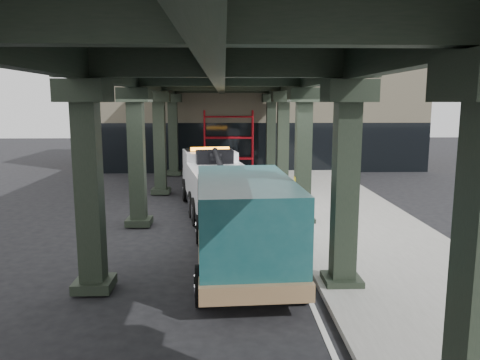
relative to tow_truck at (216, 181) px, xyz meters
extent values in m
plane|color=black|center=(0.61, -4.34, -1.29)|extent=(90.00, 90.00, 0.00)
cube|color=gray|center=(5.11, -2.34, -1.21)|extent=(5.00, 40.00, 0.15)
cube|color=silver|center=(2.31, -2.34, -1.28)|extent=(0.12, 38.00, 0.01)
cube|color=black|center=(3.21, -8.34, 1.21)|extent=(0.55, 0.55, 5.00)
cube|color=black|center=(3.21, -8.34, 3.46)|extent=(1.10, 1.10, 0.50)
cube|color=black|center=(3.21, -8.34, -1.11)|extent=(0.90, 0.90, 0.24)
cube|color=black|center=(3.21, -2.34, 1.21)|extent=(0.55, 0.55, 5.00)
cube|color=black|center=(3.21, -2.34, 3.46)|extent=(1.10, 1.10, 0.50)
cube|color=black|center=(3.21, -2.34, -1.11)|extent=(0.90, 0.90, 0.24)
cube|color=black|center=(3.21, 3.66, 1.21)|extent=(0.55, 0.55, 5.00)
cube|color=black|center=(3.21, 3.66, 3.46)|extent=(1.10, 1.10, 0.50)
cube|color=black|center=(3.21, 3.66, -1.11)|extent=(0.90, 0.90, 0.24)
cube|color=black|center=(3.21, 9.66, 1.21)|extent=(0.55, 0.55, 5.00)
cube|color=black|center=(3.21, 9.66, 3.46)|extent=(1.10, 1.10, 0.50)
cube|color=black|center=(3.21, 9.66, -1.11)|extent=(0.90, 0.90, 0.24)
cube|color=black|center=(-2.79, -8.34, 1.21)|extent=(0.55, 0.55, 5.00)
cube|color=black|center=(-2.79, -8.34, 3.46)|extent=(1.10, 1.10, 0.50)
cube|color=black|center=(-2.79, -8.34, -1.11)|extent=(0.90, 0.90, 0.24)
cube|color=black|center=(-2.79, -2.34, 1.21)|extent=(0.55, 0.55, 5.00)
cube|color=black|center=(-2.79, -2.34, 3.46)|extent=(1.10, 1.10, 0.50)
cube|color=black|center=(-2.79, -2.34, -1.11)|extent=(0.90, 0.90, 0.24)
cube|color=black|center=(-2.79, 3.66, 1.21)|extent=(0.55, 0.55, 5.00)
cube|color=black|center=(-2.79, 3.66, 3.46)|extent=(1.10, 1.10, 0.50)
cube|color=black|center=(-2.79, 3.66, -1.11)|extent=(0.90, 0.90, 0.24)
cube|color=black|center=(-2.79, 9.66, 1.21)|extent=(0.55, 0.55, 5.00)
cube|color=black|center=(-2.79, 9.66, 3.46)|extent=(1.10, 1.10, 0.50)
cube|color=black|center=(-2.79, 9.66, -1.11)|extent=(0.90, 0.90, 0.24)
cube|color=black|center=(3.21, -2.34, 4.26)|extent=(0.35, 32.00, 1.10)
cube|color=black|center=(-2.79, -2.34, 4.26)|extent=(0.35, 32.00, 1.10)
cube|color=black|center=(0.21, -2.34, 4.26)|extent=(0.35, 32.00, 1.10)
cube|color=black|center=(0.21, -2.34, 4.96)|extent=(7.40, 32.00, 0.30)
cube|color=#C6B793|center=(2.61, 15.66, 2.71)|extent=(22.00, 10.00, 8.00)
cylinder|color=#A90D16|center=(-0.89, 10.56, 0.71)|extent=(0.08, 0.08, 4.00)
cylinder|color=#A90D16|center=(-0.89, 9.76, 0.71)|extent=(0.08, 0.08, 4.00)
cylinder|color=#A90D16|center=(2.11, 10.56, 0.71)|extent=(0.08, 0.08, 4.00)
cylinder|color=#A90D16|center=(2.11, 9.76, 0.71)|extent=(0.08, 0.08, 4.00)
cylinder|color=#A90D16|center=(0.61, 10.56, -0.29)|extent=(3.00, 0.08, 0.08)
cylinder|color=#A90D16|center=(0.61, 10.56, 1.01)|extent=(3.00, 0.08, 0.08)
cylinder|color=#A90D16|center=(0.61, 10.56, 2.31)|extent=(3.00, 0.08, 0.08)
cube|color=black|center=(0.08, -0.49, -0.62)|extent=(2.13, 7.22, 0.24)
cube|color=white|center=(-0.32, 1.91, 0.19)|extent=(2.59, 2.63, 1.72)
cube|color=white|center=(-0.49, 2.90, -0.29)|extent=(2.32, 1.03, 0.86)
cube|color=black|center=(-0.36, 2.15, 0.67)|extent=(2.28, 1.57, 0.81)
cube|color=white|center=(0.26, -1.57, 0.00)|extent=(3.05, 5.09, 1.34)
cube|color=orange|center=(-0.29, 1.72, 1.14)|extent=(1.74, 0.55, 0.15)
cube|color=black|center=(-0.05, 0.31, 0.95)|extent=(1.60, 0.82, 0.57)
cylinder|color=black|center=(0.23, -1.38, 0.72)|extent=(0.78, 3.33, 1.28)
cube|color=black|center=(0.67, -3.97, -0.96)|extent=(0.50, 1.37, 0.17)
cube|color=black|center=(0.78, -4.63, -1.00)|extent=(1.55, 0.49, 0.17)
cylinder|color=black|center=(-1.40, 2.02, -0.76)|extent=(0.50, 1.09, 1.05)
cylinder|color=silver|center=(-1.40, 2.02, -0.76)|extent=(0.46, 0.63, 0.58)
cylinder|color=black|center=(0.67, 2.37, -0.76)|extent=(0.50, 1.09, 1.05)
cylinder|color=silver|center=(0.67, 2.37, -0.76)|extent=(0.46, 0.63, 0.58)
cylinder|color=black|center=(-0.88, -1.09, -0.76)|extent=(0.50, 1.09, 1.05)
cylinder|color=silver|center=(-0.88, -1.09, -0.76)|extent=(0.46, 0.63, 0.58)
cylinder|color=black|center=(1.19, -0.74, -0.76)|extent=(0.50, 1.09, 1.05)
cylinder|color=silver|center=(1.19, -0.74, -0.76)|extent=(0.46, 0.63, 0.58)
cylinder|color=black|center=(-0.68, -2.31, -0.76)|extent=(0.50, 1.09, 1.05)
cylinder|color=silver|center=(-0.68, -2.31, -0.76)|extent=(0.46, 0.63, 0.58)
cylinder|color=black|center=(1.40, -1.96, -0.76)|extent=(0.50, 1.09, 1.05)
cylinder|color=silver|center=(1.40, -1.96, -0.76)|extent=(0.46, 0.63, 0.58)
cube|color=#134346|center=(0.71, -4.44, -0.23)|extent=(2.35, 1.35, 1.01)
cube|color=#134346|center=(0.88, -7.50, 0.22)|extent=(2.62, 5.15, 2.18)
cube|color=olive|center=(0.85, -7.06, -0.68)|extent=(2.73, 6.37, 0.39)
cube|color=black|center=(0.73, -4.88, 0.66)|extent=(2.20, 0.60, 0.93)
cube|color=black|center=(0.86, -7.17, 0.78)|extent=(2.59, 4.14, 0.61)
cube|color=silver|center=(0.68, -3.85, -0.68)|extent=(2.24, 0.26, 0.34)
cylinder|color=black|center=(-0.40, -4.55, -0.82)|extent=(0.36, 0.95, 0.94)
cylinder|color=silver|center=(-0.40, -4.55, -0.82)|extent=(0.39, 0.53, 0.52)
cylinder|color=black|center=(1.83, -4.43, -0.82)|extent=(0.36, 0.95, 0.94)
cylinder|color=silver|center=(1.83, -4.43, -0.82)|extent=(0.39, 0.53, 0.52)
cylinder|color=black|center=(-0.15, -9.24, -0.82)|extent=(0.36, 0.95, 0.94)
cylinder|color=silver|center=(-0.15, -9.24, -0.82)|extent=(0.39, 0.53, 0.52)
cylinder|color=black|center=(2.08, -9.11, -0.82)|extent=(0.36, 0.95, 0.94)
cylinder|color=silver|center=(2.08, -9.11, -0.82)|extent=(0.39, 0.53, 0.52)
camera|label=1|loc=(0.37, -19.12, 3.21)|focal=35.00mm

